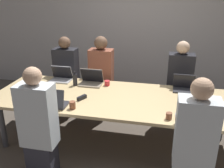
{
  "coord_description": "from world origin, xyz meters",
  "views": [
    {
      "loc": [
        0.63,
        -3.09,
        2.16
      ],
      "look_at": [
        -0.07,
        0.1,
        0.89
      ],
      "focal_mm": 40.0,
      "sensor_mm": 36.0,
      "label": 1
    }
  ],
  "objects": [
    {
      "name": "cup_near_left",
      "position": [
        -0.45,
        -0.46,
        0.78
      ],
      "size": [
        0.08,
        0.08,
        0.1
      ],
      "color": "brown",
      "rests_on": "conference_table"
    },
    {
      "name": "laptop_far_midleft",
      "position": [
        -0.46,
        0.4,
        0.81
      ],
      "size": [
        0.35,
        0.25,
        0.25
      ],
      "color": "gray",
      "rests_on": "conference_table"
    },
    {
      "name": "person_near_left",
      "position": [
        -0.72,
        -0.86,
        0.67
      ],
      "size": [
        0.4,
        0.24,
        1.39
      ],
      "rotation": [
        0.0,
        0.0,
        3.14
      ],
      "color": "#2D2D38",
      "rests_on": "ground_plane"
    },
    {
      "name": "person_far_left",
      "position": [
        -1.04,
        0.79,
        0.67
      ],
      "size": [
        0.4,
        0.24,
        1.39
      ],
      "color": "#2D2D38",
      "rests_on": "ground_plane"
    },
    {
      "name": "laptop_near_right",
      "position": [
        0.96,
        -0.49,
        0.81
      ],
      "size": [
        0.32,
        0.23,
        0.24
      ],
      "rotation": [
        0.0,
        0.0,
        3.14
      ],
      "color": "#B7B7BC",
      "rests_on": "conference_table"
    },
    {
      "name": "person_far_midleft",
      "position": [
        -0.42,
        0.86,
        0.69
      ],
      "size": [
        0.4,
        0.24,
        1.41
      ],
      "color": "#2D2D38",
      "rests_on": "ground_plane"
    },
    {
      "name": "bottle_near_left",
      "position": [
        -0.97,
        -0.31,
        0.85
      ],
      "size": [
        0.07,
        0.07,
        0.26
      ],
      "color": "green",
      "rests_on": "conference_table"
    },
    {
      "name": "ground_plane",
      "position": [
        0.0,
        0.0,
        0.0
      ],
      "size": [
        24.0,
        24.0,
        0.0
      ],
      "primitive_type": "plane",
      "color": "brown"
    },
    {
      "name": "bottle_far_left",
      "position": [
        -0.7,
        0.3,
        0.83
      ],
      "size": [
        0.07,
        0.07,
        0.22
      ],
      "color": "black",
      "rests_on": "conference_table"
    },
    {
      "name": "curtain_wall",
      "position": [
        0.0,
        2.07,
        1.4
      ],
      "size": [
        12.0,
        0.06,
        2.8
      ],
      "color": "#BCB7B2",
      "rests_on": "ground_plane"
    },
    {
      "name": "laptop_far_left",
      "position": [
        -0.99,
        0.46,
        0.81
      ],
      "size": [
        0.33,
        0.24,
        0.24
      ],
      "color": "#B7B7BC",
      "rests_on": "conference_table"
    },
    {
      "name": "stapler",
      "position": [
        -0.43,
        -0.17,
        0.76
      ],
      "size": [
        0.11,
        0.15,
        0.05
      ],
      "rotation": [
        0.0,
        0.0,
        -0.47
      ],
      "color": "black",
      "rests_on": "conference_table"
    },
    {
      "name": "person_far_right",
      "position": [
        0.89,
        0.84,
        0.67
      ],
      "size": [
        0.4,
        0.24,
        1.39
      ],
      "color": "#2D2D38",
      "rests_on": "ground_plane"
    },
    {
      "name": "cup_far_midleft",
      "position": [
        -0.21,
        0.4,
        0.78
      ],
      "size": [
        0.08,
        0.08,
        0.08
      ],
      "color": "red",
      "rests_on": "conference_table"
    },
    {
      "name": "cup_near_right",
      "position": [
        0.73,
        -0.47,
        0.78
      ],
      "size": [
        0.07,
        0.07,
        0.08
      ],
      "color": "brown",
      "rests_on": "conference_table"
    },
    {
      "name": "laptop_far_right",
      "position": [
        0.93,
        0.46,
        0.8
      ],
      "size": [
        0.31,
        0.22,
        0.23
      ],
      "color": "#333338",
      "rests_on": "conference_table"
    },
    {
      "name": "person_near_right",
      "position": [
        0.98,
        -0.86,
        0.68
      ],
      "size": [
        0.4,
        0.24,
        1.4
      ],
      "rotation": [
        0.0,
        0.0,
        3.14
      ],
      "color": "#2D2D38",
      "rests_on": "ground_plane"
    },
    {
      "name": "conference_table",
      "position": [
        0.0,
        0.0,
        0.68
      ],
      "size": [
        3.43,
        1.22,
        0.74
      ],
      "color": "#D6B77F",
      "rests_on": "ground_plane"
    },
    {
      "name": "laptop_near_left",
      "position": [
        -0.72,
        -0.46,
        0.81
      ],
      "size": [
        0.35,
        0.25,
        0.25
      ],
      "rotation": [
        0.0,
        0.0,
        3.14
      ],
      "color": "#333338",
      "rests_on": "conference_table"
    }
  ]
}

